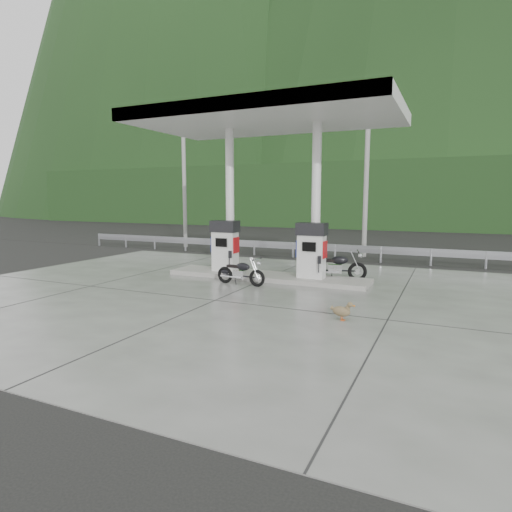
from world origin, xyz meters
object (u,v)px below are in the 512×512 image
at_px(gas_pump_left, 225,246).
at_px(motorcycle_right, 336,267).
at_px(gas_pump_right, 312,250).
at_px(motorcycle_left, 241,273).
at_px(duck, 341,312).

xyz_separation_m(gas_pump_left, motorcycle_right, (3.86, 0.72, -0.61)).
distance_m(gas_pump_right, motorcycle_left, 2.42).
bearing_deg(motorcycle_right, gas_pump_right, -147.42).
height_order(motorcycle_right, duck, motorcycle_right).
relative_size(gas_pump_left, duck, 3.38).
bearing_deg(motorcycle_right, gas_pump_left, 175.59).
xyz_separation_m(motorcycle_left, duck, (3.86, -2.61, -0.19)).
xyz_separation_m(gas_pump_left, gas_pump_right, (3.20, 0.00, 0.00)).
bearing_deg(gas_pump_left, gas_pump_right, 0.00).
bearing_deg(gas_pump_left, motorcycle_left, -45.85).
distance_m(gas_pump_left, duck, 6.52).
xyz_separation_m(gas_pump_right, duck, (1.94, -3.93, -0.86)).
distance_m(gas_pump_right, motorcycle_right, 1.15).
distance_m(gas_pump_left, motorcycle_left, 1.95).
height_order(motorcycle_left, motorcycle_right, motorcycle_right).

